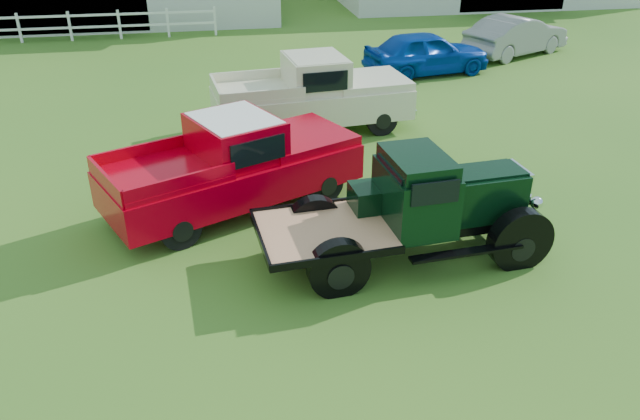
{
  "coord_description": "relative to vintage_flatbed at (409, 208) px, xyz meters",
  "views": [
    {
      "loc": [
        -1.47,
        -8.0,
        6.02
      ],
      "look_at": [
        0.2,
        1.2,
        1.05
      ],
      "focal_mm": 35.0,
      "sensor_mm": 36.0,
      "label": 1
    }
  ],
  "objects": [
    {
      "name": "white_pickup",
      "position": [
        -0.58,
        6.65,
        -0.01
      ],
      "size": [
        5.53,
        2.62,
        1.96
      ],
      "primitive_type": null,
      "rotation": [
        0.0,
        0.0,
        0.1
      ],
      "color": "beige",
      "rests_on": "ground"
    },
    {
      "name": "vintage_flatbed",
      "position": [
        0.0,
        0.0,
        0.0
      ],
      "size": [
        5.13,
        2.37,
        1.98
      ],
      "primitive_type": null,
      "rotation": [
        0.0,
        0.0,
        0.08
      ],
      "color": "black",
      "rests_on": "ground"
    },
    {
      "name": "misc_car_blue",
      "position": [
        4.24,
        11.37,
        -0.25
      ],
      "size": [
        4.57,
        2.44,
        1.48
      ],
      "primitive_type": "imported",
      "rotation": [
        0.0,
        0.0,
        1.74
      ],
      "color": "#0537A3",
      "rests_on": "ground"
    },
    {
      "name": "misc_car_grey",
      "position": [
        8.5,
        13.32,
        -0.25
      ],
      "size": [
        4.71,
        3.35,
        1.48
      ],
      "primitive_type": "imported",
      "rotation": [
        0.0,
        0.0,
        2.02
      ],
      "color": "gray",
      "rests_on": "ground"
    },
    {
      "name": "red_pickup",
      "position": [
        -2.9,
        2.47,
        -0.01
      ],
      "size": [
        5.72,
        4.11,
        1.95
      ],
      "primitive_type": null,
      "rotation": [
        0.0,
        0.0,
        0.43
      ],
      "color": "#B60013",
      "rests_on": "ground"
    },
    {
      "name": "ground",
      "position": [
        -1.75,
        -1.12,
        -0.99
      ],
      "size": [
        120.0,
        120.0,
        0.0
      ],
      "primitive_type": "plane",
      "color": "#386A20"
    },
    {
      "name": "fence_rail",
      "position": [
        -9.75,
        18.88,
        -0.39
      ],
      "size": [
        14.2,
        0.16,
        1.2
      ],
      "primitive_type": null,
      "color": "white",
      "rests_on": "ground"
    }
  ]
}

